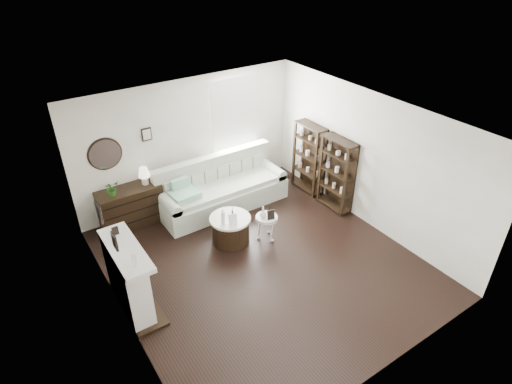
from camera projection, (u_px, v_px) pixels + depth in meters
room at (220, 124)px, 9.20m from camera, size 5.50×5.50×5.50m
fireplace at (129, 280)px, 6.62m from camera, size 0.50×1.40×1.84m
shelf_unit_far at (309, 158)px, 9.57m from camera, size 0.30×0.80×1.60m
shelf_unit_near at (337, 174)px, 8.93m from camera, size 0.30×0.80×1.60m
sofa at (221, 190)px, 9.24m from camera, size 2.78×0.96×1.08m
quilt at (185, 195)px, 8.57m from camera, size 0.59×0.50×0.14m
suitcase at (266, 178)px, 10.04m from camera, size 0.61×0.39×0.39m
dresser at (131, 207)px, 8.60m from camera, size 1.24×0.53×0.83m
table_lamp at (144, 176)px, 8.45m from camera, size 0.26×0.26×0.36m
potted_plant at (112, 188)px, 8.12m from camera, size 0.31×0.29×0.29m
drum_table at (230, 229)px, 8.18m from camera, size 0.78×0.78×0.54m
pedestal_table at (267, 218)px, 8.15m from camera, size 0.43×0.43×0.51m
eiffel_drum at (232, 211)px, 8.07m from camera, size 0.14×0.14×0.18m
bottle_drum at (223, 216)px, 7.80m from camera, size 0.07×0.07×0.32m
card_frame_drum at (233, 219)px, 7.82m from camera, size 0.17×0.10×0.21m
eiffel_ped at (269, 210)px, 8.14m from camera, size 0.12×0.12×0.18m
flask_ped at (263, 212)px, 8.04m from camera, size 0.13×0.13×0.24m
card_frame_ped at (271, 215)px, 8.01m from camera, size 0.15×0.09×0.19m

